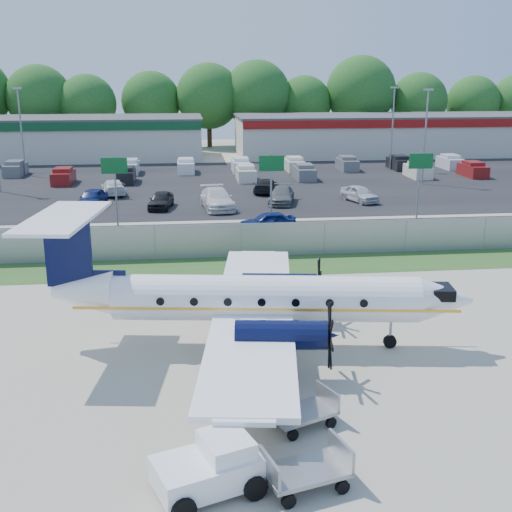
{
  "coord_description": "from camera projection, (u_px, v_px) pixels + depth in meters",
  "views": [
    {
      "loc": [
        -3.17,
        -22.32,
        10.39
      ],
      "look_at": [
        0.0,
        6.0,
        2.3
      ],
      "focal_mm": 45.0,
      "sensor_mm": 36.0,
      "label": 1
    }
  ],
  "objects": [
    {
      "name": "ground",
      "position": [
        273.0,
        356.0,
        24.52
      ],
      "size": [
        170.0,
        170.0,
        0.0
      ],
      "primitive_type": "plane",
      "color": "#B2AB96",
      "rests_on": "ground"
    },
    {
      "name": "grass_verge",
      "position": [
        244.0,
        266.0,
        35.99
      ],
      "size": [
        170.0,
        4.0,
        0.02
      ],
      "primitive_type": "cube",
      "color": "#2D561E",
      "rests_on": "ground"
    },
    {
      "name": "access_road",
      "position": [
        234.0,
        236.0,
        42.68
      ],
      "size": [
        170.0,
        8.0,
        0.02
      ],
      "primitive_type": "cube",
      "color": "black",
      "rests_on": "ground"
    },
    {
      "name": "parking_lot",
      "position": [
        217.0,
        184.0,
        62.76
      ],
      "size": [
        170.0,
        32.0,
        0.02
      ],
      "primitive_type": "cube",
      "color": "black",
      "rests_on": "ground"
    },
    {
      "name": "perimeter_fence",
      "position": [
        241.0,
        240.0,
        37.63
      ],
      "size": [
        120.0,
        0.06,
        1.99
      ],
      "color": "gray",
      "rests_on": "ground"
    },
    {
      "name": "building_west",
      "position": [
        17.0,
        138.0,
        80.48
      ],
      "size": [
        46.4,
        12.4,
        5.24
      ],
      "color": "beige",
      "rests_on": "ground"
    },
    {
      "name": "building_east",
      "position": [
        402.0,
        134.0,
        85.84
      ],
      "size": [
        44.4,
        12.4,
        5.24
      ],
      "color": "beige",
      "rests_on": "ground"
    },
    {
      "name": "sign_left",
      "position": [
        115.0,
        175.0,
        44.57
      ],
      "size": [
        1.8,
        0.26,
        5.0
      ],
      "color": "gray",
      "rests_on": "ground"
    },
    {
      "name": "sign_mid",
      "position": [
        271.0,
        173.0,
        45.75
      ],
      "size": [
        1.8,
        0.26,
        5.0
      ],
      "color": "gray",
      "rests_on": "ground"
    },
    {
      "name": "sign_right",
      "position": [
        420.0,
        170.0,
        46.93
      ],
      "size": [
        1.8,
        0.26,
        5.0
      ],
      "color": "gray",
      "rests_on": "ground"
    },
    {
      "name": "light_pole_ne",
      "position": [
        426.0,
        130.0,
        61.56
      ],
      "size": [
        0.9,
        0.35,
        9.09
      ],
      "color": "gray",
      "rests_on": "ground"
    },
    {
      "name": "light_pole_sw",
      "position": [
        21.0,
        126.0,
        66.83
      ],
      "size": [
        0.9,
        0.35,
        9.09
      ],
      "color": "gray",
      "rests_on": "ground"
    },
    {
      "name": "light_pole_se",
      "position": [
        393.0,
        123.0,
        71.12
      ],
      "size": [
        0.9,
        0.35,
        9.09
      ],
      "color": "gray",
      "rests_on": "ground"
    },
    {
      "name": "tree_line",
      "position": [
        205.0,
        147.0,
        95.26
      ],
      "size": [
        112.0,
        6.0,
        14.0
      ],
      "primitive_type": null,
      "color": "#1F5719",
      "rests_on": "ground"
    },
    {
      "name": "aircraft",
      "position": [
        256.0,
        298.0,
        24.87
      ],
      "size": [
        17.13,
        16.84,
        5.25
      ],
      "color": "white",
      "rests_on": "ground"
    },
    {
      "name": "pushback_tug",
      "position": [
        212.0,
        466.0,
        16.46
      ],
      "size": [
        3.05,
        2.65,
        1.44
      ],
      "color": "white",
      "rests_on": "ground"
    },
    {
      "name": "baggage_cart_near",
      "position": [
        302.0,
        412.0,
        19.55
      ],
      "size": [
        2.3,
        1.89,
        1.04
      ],
      "color": "gray",
      "rests_on": "ground"
    },
    {
      "name": "baggage_cart_far",
      "position": [
        306.0,
        469.0,
        16.61
      ],
      "size": [
        2.45,
        1.84,
        1.14
      ],
      "color": "gray",
      "rests_on": "ground"
    },
    {
      "name": "cone_port_wing",
      "position": [
        229.0,
        402.0,
        20.59
      ],
      "size": [
        0.38,
        0.38,
        0.53
      ],
      "color": "orange",
      "rests_on": "ground"
    },
    {
      "name": "cone_starboard_wing",
      "position": [
        137.0,
        304.0,
        29.41
      ],
      "size": [
        0.36,
        0.36,
        0.52
      ],
      "color": "orange",
      "rests_on": "ground"
    },
    {
      "name": "road_car_mid",
      "position": [
        268.0,
        231.0,
        44.16
      ],
      "size": [
        4.06,
        2.11,
        1.32
      ],
      "primitive_type": "imported",
      "rotation": [
        0.0,
        0.0,
        -1.42
      ],
      "color": "navy",
      "rests_on": "ground"
    },
    {
      "name": "parked_car_a",
      "position": [
        93.0,
        207.0,
        51.91
      ],
      "size": [
        2.43,
        4.6,
        1.49
      ],
      "primitive_type": "imported",
      "rotation": [
        0.0,
        0.0,
        -0.16
      ],
      "color": "navy",
      "rests_on": "ground"
    },
    {
      "name": "parked_car_b",
      "position": [
        161.0,
        208.0,
        51.53
      ],
      "size": [
        2.27,
        4.24,
        1.37
      ],
      "primitive_type": "imported",
      "rotation": [
        0.0,
        0.0,
        -0.17
      ],
      "color": "black",
      "rests_on": "ground"
    },
    {
      "name": "parked_car_c",
      "position": [
        217.0,
        209.0,
        51.39
      ],
      "size": [
        2.86,
        5.78,
        1.61
      ],
      "primitive_type": "imported",
      "rotation": [
        0.0,
        0.0,
        0.11
      ],
      "color": "silver",
      "rests_on": "ground"
    },
    {
      "name": "parked_car_d",
      "position": [
        281.0,
        203.0,
        53.54
      ],
      "size": [
        2.98,
        5.06,
        1.38
      ],
      "primitive_type": "imported",
      "rotation": [
        0.0,
        0.0,
        -0.23
      ],
      "color": "#595B5E",
      "rests_on": "ground"
    },
    {
      "name": "parked_car_e",
      "position": [
        359.0,
        202.0,
        54.21
      ],
      "size": [
        2.9,
        4.38,
        1.38
      ],
      "primitive_type": "imported",
      "rotation": [
        0.0,
        0.0,
        0.34
      ],
      "color": "silver",
      "rests_on": "ground"
    },
    {
      "name": "parked_car_f",
      "position": [
        114.0,
        195.0,
        57.42
      ],
      "size": [
        2.77,
        4.98,
        1.36
      ],
      "primitive_type": "imported",
      "rotation": [
        0.0,
        0.0,
        3.33
      ],
      "color": "silver",
      "rests_on": "ground"
    },
    {
      "name": "parked_car_g",
      "position": [
        266.0,
        193.0,
        58.4
      ],
      "size": [
        3.03,
        4.78,
        1.29
      ],
      "primitive_type": "imported",
      "rotation": [
        0.0,
        0.0,
        2.85
      ],
      "color": "black",
      "rests_on": "ground"
    },
    {
      "name": "far_parking_rows",
      "position": [
        215.0,
        177.0,
        67.54
      ],
      "size": [
        56.0,
        10.0,
        1.6
      ],
      "primitive_type": null,
      "color": "gray",
      "rests_on": "ground"
    }
  ]
}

